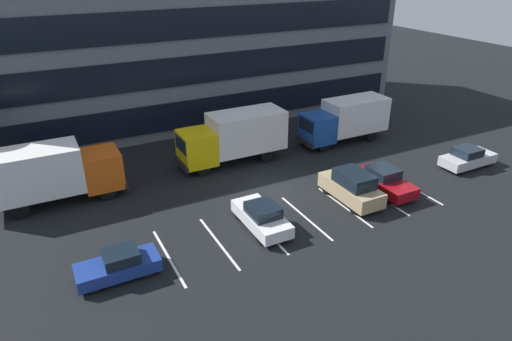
{
  "coord_description": "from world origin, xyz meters",
  "views": [
    {
      "loc": [
        -13.22,
        -22.56,
        14.15
      ],
      "look_at": [
        -0.98,
        0.97,
        1.4
      ],
      "focal_mm": 31.88,
      "sensor_mm": 36.0,
      "label": 1
    }
  ],
  "objects_px": {
    "box_truck_yellow": "(234,136)",
    "box_truck_blue": "(346,119)",
    "sedan_navy": "(119,265)",
    "sedan_maroon": "(384,180)",
    "sedan_white": "(262,216)",
    "suv_tan": "(352,187)",
    "sedan_silver": "(468,158)",
    "box_truck_orange": "(51,172)"
  },
  "relations": [
    {
      "from": "sedan_white",
      "to": "sedan_silver",
      "type": "xyz_separation_m",
      "value": [
        17.14,
        0.3,
        -0.02
      ]
    },
    {
      "from": "box_truck_orange",
      "to": "sedan_white",
      "type": "relative_size",
      "value": 1.86
    },
    {
      "from": "box_truck_blue",
      "to": "sedan_white",
      "type": "relative_size",
      "value": 1.75
    },
    {
      "from": "box_truck_blue",
      "to": "sedan_white",
      "type": "xyz_separation_m",
      "value": [
        -12.27,
        -8.46,
        -1.24
      ]
    },
    {
      "from": "sedan_white",
      "to": "sedan_maroon",
      "type": "bearing_deg",
      "value": 1.47
    },
    {
      "from": "sedan_maroon",
      "to": "sedan_silver",
      "type": "height_order",
      "value": "sedan_maroon"
    },
    {
      "from": "box_truck_orange",
      "to": "box_truck_yellow",
      "type": "bearing_deg",
      "value": 1.88
    },
    {
      "from": "sedan_navy",
      "to": "sedan_white",
      "type": "distance_m",
      "value": 8.14
    },
    {
      "from": "sedan_navy",
      "to": "box_truck_yellow",
      "type": "bearing_deg",
      "value": 42.04
    },
    {
      "from": "sedan_white",
      "to": "sedan_maroon",
      "type": "xyz_separation_m",
      "value": [
        9.18,
        0.24,
        0.02
      ]
    },
    {
      "from": "sedan_silver",
      "to": "box_truck_orange",
      "type": "bearing_deg",
      "value": 163.2
    },
    {
      "from": "sedan_navy",
      "to": "sedan_silver",
      "type": "relative_size",
      "value": 0.94
    },
    {
      "from": "box_truck_blue",
      "to": "box_truck_orange",
      "type": "xyz_separation_m",
      "value": [
        -22.27,
        0.03,
        0.12
      ]
    },
    {
      "from": "box_truck_orange",
      "to": "suv_tan",
      "type": "relative_size",
      "value": 1.79
    },
    {
      "from": "sedan_navy",
      "to": "sedan_white",
      "type": "xyz_separation_m",
      "value": [
        8.11,
        0.64,
        0.06
      ]
    },
    {
      "from": "sedan_white",
      "to": "sedan_silver",
      "type": "relative_size",
      "value": 1.03
    },
    {
      "from": "sedan_maroon",
      "to": "suv_tan",
      "type": "xyz_separation_m",
      "value": [
        -2.71,
        -0.06,
        0.23
      ]
    },
    {
      "from": "box_truck_blue",
      "to": "box_truck_yellow",
      "type": "height_order",
      "value": "box_truck_yellow"
    },
    {
      "from": "box_truck_blue",
      "to": "sedan_silver",
      "type": "xyz_separation_m",
      "value": [
        4.87,
        -8.16,
        -1.26
      ]
    },
    {
      "from": "sedan_navy",
      "to": "sedan_maroon",
      "type": "relative_size",
      "value": 0.89
    },
    {
      "from": "box_truck_orange",
      "to": "sedan_silver",
      "type": "distance_m",
      "value": 28.38
    },
    {
      "from": "box_truck_yellow",
      "to": "sedan_white",
      "type": "relative_size",
      "value": 1.87
    },
    {
      "from": "sedan_maroon",
      "to": "sedan_silver",
      "type": "distance_m",
      "value": 7.96
    },
    {
      "from": "box_truck_yellow",
      "to": "box_truck_blue",
      "type": "bearing_deg",
      "value": -2.56
    },
    {
      "from": "sedan_maroon",
      "to": "suv_tan",
      "type": "distance_m",
      "value": 2.72
    },
    {
      "from": "box_truck_orange",
      "to": "sedan_silver",
      "type": "bearing_deg",
      "value": -16.8
    },
    {
      "from": "sedan_navy",
      "to": "sedan_maroon",
      "type": "xyz_separation_m",
      "value": [
        17.29,
        0.88,
        0.09
      ]
    },
    {
      "from": "box_truck_yellow",
      "to": "box_truck_orange",
      "type": "bearing_deg",
      "value": -178.12
    },
    {
      "from": "box_truck_blue",
      "to": "suv_tan",
      "type": "height_order",
      "value": "box_truck_blue"
    },
    {
      "from": "sedan_navy",
      "to": "suv_tan",
      "type": "height_order",
      "value": "suv_tan"
    },
    {
      "from": "box_truck_blue",
      "to": "sedan_white",
      "type": "bearing_deg",
      "value": -145.4
    },
    {
      "from": "sedan_white",
      "to": "box_truck_orange",
      "type": "bearing_deg",
      "value": 139.65
    },
    {
      "from": "sedan_silver",
      "to": "suv_tan",
      "type": "height_order",
      "value": "suv_tan"
    },
    {
      "from": "box_truck_blue",
      "to": "sedan_silver",
      "type": "distance_m",
      "value": 9.59
    },
    {
      "from": "box_truck_blue",
      "to": "box_truck_orange",
      "type": "distance_m",
      "value": 22.27
    },
    {
      "from": "sedan_maroon",
      "to": "suv_tan",
      "type": "bearing_deg",
      "value": -178.74
    },
    {
      "from": "sedan_white",
      "to": "sedan_silver",
      "type": "bearing_deg",
      "value": 1.01
    },
    {
      "from": "suv_tan",
      "to": "box_truck_orange",
      "type": "bearing_deg",
      "value": 153.2
    },
    {
      "from": "sedan_maroon",
      "to": "sedan_navy",
      "type": "bearing_deg",
      "value": -177.09
    },
    {
      "from": "box_truck_blue",
      "to": "box_truck_orange",
      "type": "bearing_deg",
      "value": 179.92
    },
    {
      "from": "box_truck_yellow",
      "to": "sedan_silver",
      "type": "bearing_deg",
      "value": -30.39
    },
    {
      "from": "suv_tan",
      "to": "sedan_navy",
      "type": "bearing_deg",
      "value": -176.78
    }
  ]
}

